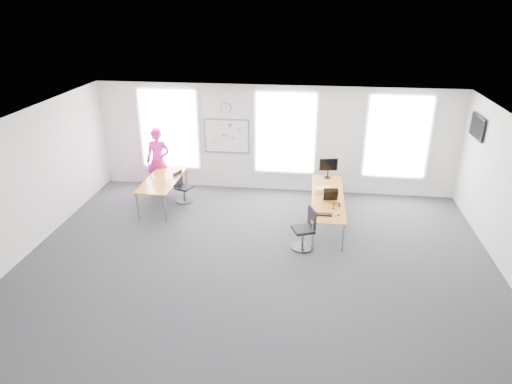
# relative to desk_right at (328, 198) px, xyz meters

# --- Properties ---
(floor) EXTENTS (10.00, 10.00, 0.00)m
(floor) POSITION_rel_desk_right_xyz_m (-1.48, -2.07, -0.65)
(floor) COLOR #2B2B30
(floor) RESTS_ON ground
(ceiling) EXTENTS (10.00, 10.00, 0.00)m
(ceiling) POSITION_rel_desk_right_xyz_m (-1.48, -2.07, 2.35)
(ceiling) COLOR white
(ceiling) RESTS_ON ground
(wall_back) EXTENTS (10.00, 0.00, 10.00)m
(wall_back) POSITION_rel_desk_right_xyz_m (-1.48, 1.93, 0.85)
(wall_back) COLOR white
(wall_back) RESTS_ON ground
(wall_front) EXTENTS (10.00, 0.00, 10.00)m
(wall_front) POSITION_rel_desk_right_xyz_m (-1.48, -6.07, 0.85)
(wall_front) COLOR white
(wall_front) RESTS_ON ground
(wall_left) EXTENTS (0.00, 10.00, 10.00)m
(wall_left) POSITION_rel_desk_right_xyz_m (-6.48, -2.07, 0.85)
(wall_left) COLOR white
(wall_left) RESTS_ON ground
(window_left) EXTENTS (1.60, 0.06, 2.20)m
(window_left) POSITION_rel_desk_right_xyz_m (-4.48, 1.90, 1.05)
(window_left) COLOR white
(window_left) RESTS_ON wall_back
(window_mid) EXTENTS (1.60, 0.06, 2.20)m
(window_mid) POSITION_rel_desk_right_xyz_m (-1.18, 1.90, 1.05)
(window_mid) COLOR white
(window_mid) RESTS_ON wall_back
(window_right) EXTENTS (1.60, 0.06, 2.20)m
(window_right) POSITION_rel_desk_right_xyz_m (1.82, 1.90, 1.05)
(window_right) COLOR white
(window_right) RESTS_ON wall_back
(desk_right) EXTENTS (0.76, 2.87, 0.70)m
(desk_right) POSITION_rel_desk_right_xyz_m (0.00, 0.00, 0.00)
(desk_right) COLOR orange
(desk_right) RESTS_ON ground
(desk_left) EXTENTS (0.83, 2.08, 0.76)m
(desk_left) POSITION_rel_desk_right_xyz_m (-4.30, 0.50, 0.04)
(desk_left) COLOR orange
(desk_left) RESTS_ON ground
(chair_right) EXTENTS (0.56, 0.56, 0.95)m
(chair_right) POSITION_rel_desk_right_xyz_m (-0.50, -1.30, -0.24)
(chair_right) COLOR black
(chair_right) RESTS_ON ground
(chair_left) EXTENTS (0.48, 0.48, 0.84)m
(chair_left) POSITION_rel_desk_right_xyz_m (-3.87, 0.78, -0.28)
(chair_left) COLOR black
(chair_left) RESTS_ON ground
(person) EXTENTS (0.69, 0.45, 1.87)m
(person) POSITION_rel_desk_right_xyz_m (-4.68, 1.32, 0.28)
(person) COLOR #E21895
(person) RESTS_ON ground
(whiteboard) EXTENTS (1.20, 0.03, 0.90)m
(whiteboard) POSITION_rel_desk_right_xyz_m (-2.83, 1.90, 0.90)
(whiteboard) COLOR white
(whiteboard) RESTS_ON wall_back
(wall_clock) EXTENTS (0.30, 0.04, 0.30)m
(wall_clock) POSITION_rel_desk_right_xyz_m (-2.83, 1.90, 1.70)
(wall_clock) COLOR gray
(wall_clock) RESTS_ON wall_back
(tv) EXTENTS (0.06, 0.90, 0.55)m
(tv) POSITION_rel_desk_right_xyz_m (3.47, 0.93, 1.65)
(tv) COLOR black
(tv) RESTS_ON wall_right
(keyboard) EXTENTS (0.42, 0.15, 0.02)m
(keyboard) POSITION_rel_desk_right_xyz_m (-0.13, -1.03, 0.06)
(keyboard) COLOR black
(keyboard) RESTS_ON desk_right
(mouse) EXTENTS (0.09, 0.12, 0.04)m
(mouse) POSITION_rel_desk_right_xyz_m (0.22, -1.03, 0.07)
(mouse) COLOR black
(mouse) RESTS_ON desk_right
(lens_cap) EXTENTS (0.06, 0.06, 0.01)m
(lens_cap) POSITION_rel_desk_right_xyz_m (0.11, -0.67, 0.05)
(lens_cap) COLOR black
(lens_cap) RESTS_ON desk_right
(headphones) EXTENTS (0.16, 0.09, 0.09)m
(headphones) POSITION_rel_desk_right_xyz_m (0.18, -0.54, 0.09)
(headphones) COLOR black
(headphones) RESTS_ON desk_right
(laptop_sleeve) EXTENTS (0.35, 0.21, 0.28)m
(laptop_sleeve) POSITION_rel_desk_right_xyz_m (0.06, -0.21, 0.18)
(laptop_sleeve) COLOR black
(laptop_sleeve) RESTS_ON desk_right
(paper_stack) EXTENTS (0.36, 0.27, 0.12)m
(paper_stack) POSITION_rel_desk_right_xyz_m (-0.12, 0.23, 0.11)
(paper_stack) COLOR beige
(paper_stack) RESTS_ON desk_right
(monitor) EXTENTS (0.49, 0.20, 0.55)m
(monitor) POSITION_rel_desk_right_xyz_m (0.01, 1.22, 0.37)
(monitor) COLOR black
(monitor) RESTS_ON desk_right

